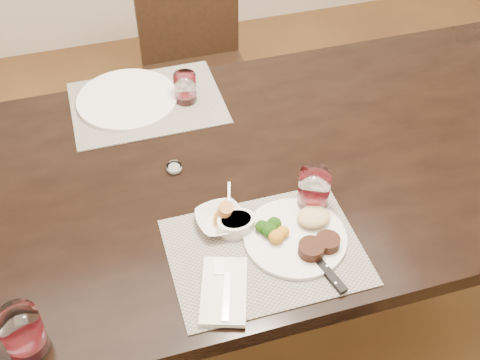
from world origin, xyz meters
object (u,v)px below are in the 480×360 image
object	(u,v)px
chair_far	(196,58)
dinner_plate	(300,235)
steak_knife	(326,267)
cracker_bowl	(220,220)
wine_glass_near	(314,192)
far_plate	(127,99)

from	to	relation	value
chair_far	dinner_plate	bearing A→B (deg)	-90.79
chair_far	steak_knife	world-z (taller)	chair_far
dinner_plate	steak_knife	bearing A→B (deg)	-52.81
dinner_plate	cracker_bowl	bearing A→B (deg)	172.31
steak_knife	wine_glass_near	distance (m)	0.21
wine_glass_near	far_plate	xyz separation A→B (m)	(-0.39, 0.58, -0.04)
cracker_bowl	wine_glass_near	xyz separation A→B (m)	(0.24, -0.01, 0.03)
cracker_bowl	far_plate	bearing A→B (deg)	104.17
cracker_bowl	steak_knife	bearing A→B (deg)	-45.35
dinner_plate	far_plate	distance (m)	0.74
chair_far	steak_knife	size ratio (longest dim) A/B	3.76
wine_glass_near	far_plate	bearing A→B (deg)	124.00
cracker_bowl	dinner_plate	bearing A→B (deg)	-30.17
dinner_plate	wine_glass_near	xyz separation A→B (m)	(0.07, 0.10, 0.04)
dinner_plate	wine_glass_near	world-z (taller)	wine_glass_near
chair_far	dinner_plate	size ratio (longest dim) A/B	3.56
cracker_bowl	chair_far	bearing A→B (deg)	80.25
chair_far	cracker_bowl	size ratio (longest dim) A/B	6.97
steak_knife	cracker_bowl	size ratio (longest dim) A/B	1.86
dinner_plate	steak_knife	xyz separation A→B (m)	(0.03, -0.10, -0.01)
cracker_bowl	wine_glass_near	distance (m)	0.25
wine_glass_near	far_plate	distance (m)	0.70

